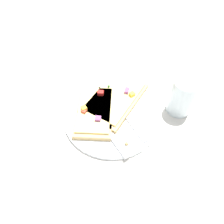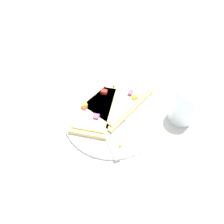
{
  "view_description": "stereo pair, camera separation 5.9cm",
  "coord_description": "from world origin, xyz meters",
  "px_view_note": "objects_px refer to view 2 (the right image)",
  "views": [
    {
      "loc": [
        0.2,
        -0.31,
        0.49
      ],
      "look_at": [
        0.0,
        0.0,
        0.02
      ],
      "focal_mm": 35.0,
      "sensor_mm": 36.0,
      "label": 1
    },
    {
      "loc": [
        0.24,
        -0.27,
        0.49
      ],
      "look_at": [
        0.0,
        0.0,
        0.02
      ],
      "focal_mm": 35.0,
      "sensor_mm": 36.0,
      "label": 2
    }
  ],
  "objects_px": {
    "pizza_slice_main": "(117,99)",
    "drinking_glass": "(185,105)",
    "plate": "(112,116)",
    "fork": "(124,113)",
    "pizza_slice_corner": "(95,109)",
    "knife": "(104,130)"
  },
  "relations": [
    {
      "from": "drinking_glass",
      "to": "plate",
      "type": "bearing_deg",
      "value": -139.22
    },
    {
      "from": "pizza_slice_main",
      "to": "fork",
      "type": "bearing_deg",
      "value": 61.68
    },
    {
      "from": "pizza_slice_corner",
      "to": "drinking_glass",
      "type": "height_order",
      "value": "drinking_glass"
    },
    {
      "from": "fork",
      "to": "knife",
      "type": "relative_size",
      "value": 0.9
    },
    {
      "from": "pizza_slice_corner",
      "to": "knife",
      "type": "bearing_deg",
      "value": 34.73
    },
    {
      "from": "fork",
      "to": "plate",
      "type": "bearing_deg",
      "value": 76.73
    },
    {
      "from": "plate",
      "to": "fork",
      "type": "height_order",
      "value": "fork"
    },
    {
      "from": "plate",
      "to": "pizza_slice_main",
      "type": "distance_m",
      "value": 0.05
    },
    {
      "from": "pizza_slice_main",
      "to": "plate",
      "type": "bearing_deg",
      "value": 22.62
    },
    {
      "from": "knife",
      "to": "fork",
      "type": "bearing_deg",
      "value": -66.23
    },
    {
      "from": "pizza_slice_corner",
      "to": "fork",
      "type": "bearing_deg",
      "value": 96.4
    },
    {
      "from": "fork",
      "to": "pizza_slice_main",
      "type": "height_order",
      "value": "pizza_slice_main"
    },
    {
      "from": "plate",
      "to": "pizza_slice_corner",
      "type": "distance_m",
      "value": 0.05
    },
    {
      "from": "drinking_glass",
      "to": "knife",
      "type": "bearing_deg",
      "value": -125.19
    },
    {
      "from": "knife",
      "to": "pizza_slice_corner",
      "type": "height_order",
      "value": "pizza_slice_corner"
    },
    {
      "from": "plate",
      "to": "knife",
      "type": "relative_size",
      "value": 1.31
    },
    {
      "from": "fork",
      "to": "knife",
      "type": "bearing_deg",
      "value": 117.46
    },
    {
      "from": "pizza_slice_corner",
      "to": "drinking_glass",
      "type": "xyz_separation_m",
      "value": [
        0.19,
        0.15,
        0.03
      ]
    },
    {
      "from": "knife",
      "to": "pizza_slice_corner",
      "type": "relative_size",
      "value": 1.01
    },
    {
      "from": "plate",
      "to": "pizza_slice_corner",
      "type": "xyz_separation_m",
      "value": [
        -0.04,
        -0.02,
        0.02
      ]
    },
    {
      "from": "knife",
      "to": "pizza_slice_corner",
      "type": "distance_m",
      "value": 0.07
    },
    {
      "from": "pizza_slice_main",
      "to": "drinking_glass",
      "type": "bearing_deg",
      "value": 114.25
    }
  ]
}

